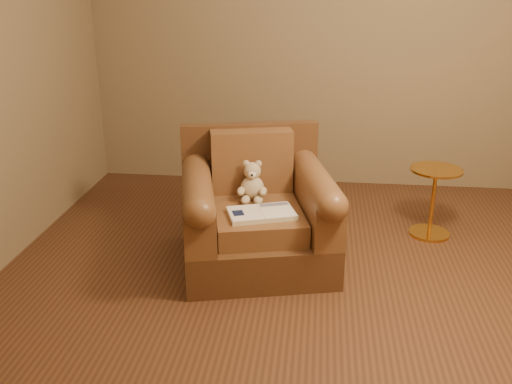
# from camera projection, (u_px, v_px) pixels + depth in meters

# --- Properties ---
(floor) EXTENTS (4.00, 4.00, 0.00)m
(floor) POSITION_uv_depth(u_px,v_px,m) (307.00, 292.00, 3.48)
(floor) COLOR #54301C
(floor) RESTS_ON ground
(armchair) EXTENTS (1.14, 1.10, 0.85)m
(armchair) POSITION_uv_depth(u_px,v_px,m) (256.00, 214.00, 3.76)
(armchair) COLOR #52321B
(armchair) RESTS_ON floor
(teddy_bear) EXTENTS (0.20, 0.22, 0.27)m
(teddy_bear) POSITION_uv_depth(u_px,v_px,m) (252.00, 185.00, 3.76)
(teddy_bear) COLOR tan
(teddy_bear) RESTS_ON armchair
(guidebook) EXTENTS (0.47, 0.36, 0.03)m
(guidebook) POSITION_uv_depth(u_px,v_px,m) (261.00, 213.00, 3.53)
(guidebook) COLOR beige
(guidebook) RESTS_ON armchair
(side_table) EXTENTS (0.37, 0.37, 0.52)m
(side_table) POSITION_uv_depth(u_px,v_px,m) (433.00, 200.00, 4.14)
(side_table) COLOR gold
(side_table) RESTS_ON floor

